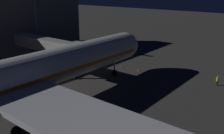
% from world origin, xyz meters
% --- Properties ---
extents(ground_plane, '(320.00, 320.00, 0.00)m').
position_xyz_m(ground_plane, '(0.00, 0.00, 0.00)').
color(ground_plane, '#383533').
extents(jet_bridge, '(20.55, 3.40, 7.11)m').
position_xyz_m(jet_bridge, '(11.13, -9.82, 5.58)').
color(jet_bridge, '#9E9E99').
rests_on(jet_bridge, ground_plane).
extents(apron_floodlight_mast, '(2.90, 0.50, 15.72)m').
position_xyz_m(apron_floodlight_mast, '(25.50, -16.55, 9.26)').
color(apron_floodlight_mast, '#59595E').
rests_on(apron_floodlight_mast, ground_plane).
extents(ground_crew_near_nose_gear, '(0.40, 0.40, 1.82)m').
position_xyz_m(ground_crew_near_nose_gear, '(-17.72, -23.43, 1.00)').
color(ground_crew_near_nose_gear, black).
rests_on(ground_crew_near_nose_gear, ground_plane).
extents(traffic_cone_nose_port, '(0.36, 0.36, 0.55)m').
position_xyz_m(traffic_cone_nose_port, '(-2.20, -21.55, 0.28)').
color(traffic_cone_nose_port, orange).
rests_on(traffic_cone_nose_port, ground_plane).
extents(traffic_cone_nose_starboard, '(0.36, 0.36, 0.55)m').
position_xyz_m(traffic_cone_nose_starboard, '(2.20, -21.55, 0.28)').
color(traffic_cone_nose_starboard, orange).
rests_on(traffic_cone_nose_starboard, ground_plane).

